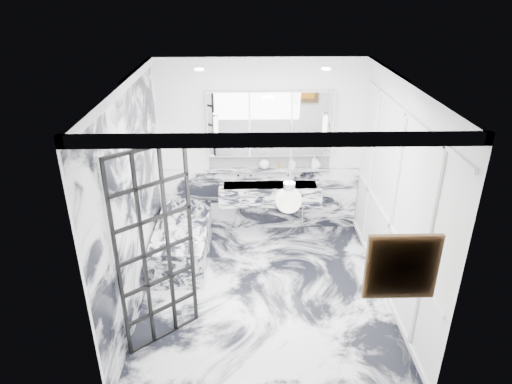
{
  "coord_description": "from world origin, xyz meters",
  "views": [
    {
      "loc": [
        -0.22,
        -4.95,
        3.83
      ],
      "look_at": [
        -0.1,
        0.5,
        1.26
      ],
      "focal_mm": 32.0,
      "sensor_mm": 36.0,
      "label": 1
    }
  ],
  "objects_px": {
    "trough_sink": "(270,193)",
    "bathtub": "(183,241)",
    "mirror_cabinet": "(270,124)",
    "crittall_door": "(156,251)"
  },
  "relations": [
    {
      "from": "trough_sink",
      "to": "mirror_cabinet",
      "type": "relative_size",
      "value": 0.84
    },
    {
      "from": "mirror_cabinet",
      "to": "bathtub",
      "type": "xyz_separation_m",
      "value": [
        -1.32,
        -0.83,
        -1.54
      ]
    },
    {
      "from": "mirror_cabinet",
      "to": "bathtub",
      "type": "height_order",
      "value": "mirror_cabinet"
    },
    {
      "from": "crittall_door",
      "to": "mirror_cabinet",
      "type": "xyz_separation_m",
      "value": [
        1.35,
        2.5,
        0.65
      ]
    },
    {
      "from": "crittall_door",
      "to": "bathtub",
      "type": "bearing_deg",
      "value": 49.92
    },
    {
      "from": "trough_sink",
      "to": "bathtub",
      "type": "distance_m",
      "value": 1.55
    },
    {
      "from": "trough_sink",
      "to": "bathtub",
      "type": "relative_size",
      "value": 0.97
    },
    {
      "from": "trough_sink",
      "to": "bathtub",
      "type": "xyz_separation_m",
      "value": [
        -1.33,
        -0.66,
        -0.45
      ]
    },
    {
      "from": "mirror_cabinet",
      "to": "crittall_door",
      "type": "bearing_deg",
      "value": -118.39
    },
    {
      "from": "crittall_door",
      "to": "trough_sink",
      "type": "relative_size",
      "value": 1.46
    }
  ]
}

